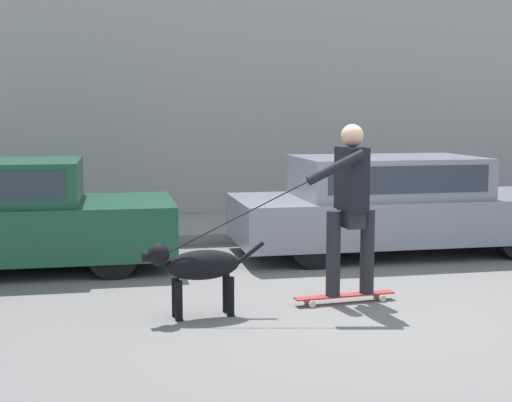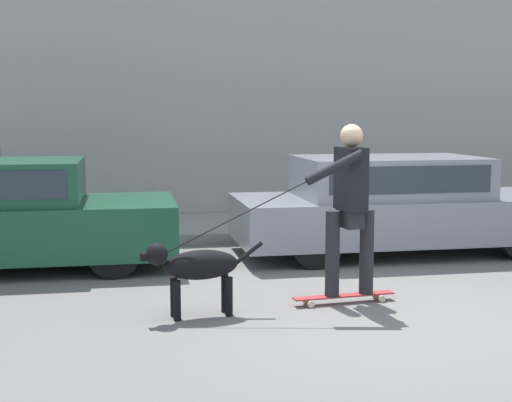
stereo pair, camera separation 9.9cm
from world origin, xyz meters
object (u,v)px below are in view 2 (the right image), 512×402
parked_car_1 (397,206)px  dog (196,267)px  parked_car_0 (9,217)px  skateboarder (349,202)px

parked_car_1 → dog: bearing=-139.8°
parked_car_1 → dog: 3.95m
parked_car_0 → dog: parked_car_0 is taller
dog → parked_car_0: bearing=-58.1°
parked_car_1 → parked_car_0: bearing=-179.7°
dog → skateboarder: skateboarder is taller
parked_car_1 → skateboarder: (-1.47, -2.34, 0.38)m
parked_car_1 → dog: size_ratio=3.83×
parked_car_0 → skateboarder: bearing=-32.4°
dog → parked_car_1: bearing=-146.5°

